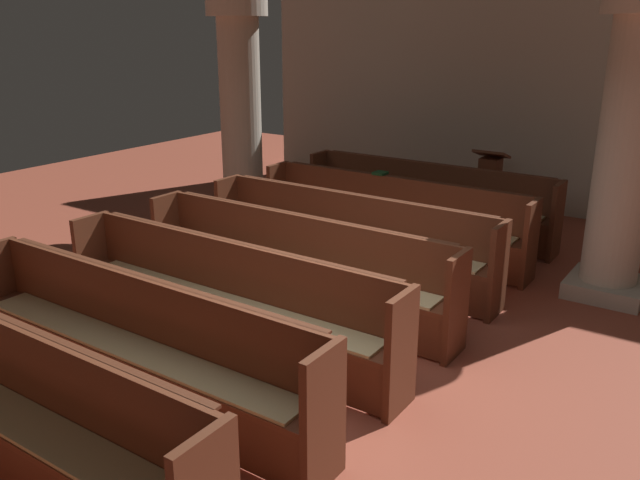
# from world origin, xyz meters

# --- Properties ---
(ground_plane) EXTENTS (19.20, 19.20, 0.00)m
(ground_plane) POSITION_xyz_m (0.00, 0.00, 0.00)
(ground_plane) COLOR #9E4733
(back_wall) EXTENTS (10.00, 0.16, 4.50)m
(back_wall) POSITION_xyz_m (0.00, 6.08, 2.25)
(back_wall) COLOR beige
(back_wall) RESTS_ON ground
(pew_row_0) EXTENTS (3.62, 0.47, 0.98)m
(pew_row_0) POSITION_xyz_m (-0.97, 3.97, 0.52)
(pew_row_0) COLOR brown
(pew_row_0) RESTS_ON ground
(pew_row_1) EXTENTS (3.62, 0.46, 0.98)m
(pew_row_1) POSITION_xyz_m (-0.97, 2.93, 0.52)
(pew_row_1) COLOR brown
(pew_row_1) RESTS_ON ground
(pew_row_2) EXTENTS (3.62, 0.46, 0.98)m
(pew_row_2) POSITION_xyz_m (-0.97, 1.89, 0.52)
(pew_row_2) COLOR brown
(pew_row_2) RESTS_ON ground
(pew_row_3) EXTENTS (3.62, 0.47, 0.98)m
(pew_row_3) POSITION_xyz_m (-0.97, 0.85, 0.52)
(pew_row_3) COLOR brown
(pew_row_3) RESTS_ON ground
(pew_row_4) EXTENTS (3.62, 0.46, 0.98)m
(pew_row_4) POSITION_xyz_m (-0.97, -0.19, 0.52)
(pew_row_4) COLOR brown
(pew_row_4) RESTS_ON ground
(pew_row_5) EXTENTS (3.62, 0.47, 0.98)m
(pew_row_5) POSITION_xyz_m (-0.97, -1.22, 0.52)
(pew_row_5) COLOR brown
(pew_row_5) RESTS_ON ground
(pew_row_6) EXTENTS (3.62, 0.46, 0.98)m
(pew_row_6) POSITION_xyz_m (-0.97, -2.26, 0.52)
(pew_row_6) COLOR brown
(pew_row_6) RESTS_ON ground
(pillar_aisle_side) EXTENTS (0.85, 0.85, 3.22)m
(pillar_aisle_side) POSITION_xyz_m (1.62, 3.09, 1.68)
(pillar_aisle_side) COLOR #B6AD9A
(pillar_aisle_side) RESTS_ON ground
(pillar_far_side) EXTENTS (0.85, 0.85, 3.22)m
(pillar_far_side) POSITION_xyz_m (-3.51, 3.05, 1.68)
(pillar_far_side) COLOR #B6AD9A
(pillar_far_side) RESTS_ON ground
(lectern) EXTENTS (0.48, 0.45, 1.08)m
(lectern) POSITION_xyz_m (-0.49, 5.10, 0.45)
(lectern) COLOR #562B1A
(lectern) RESTS_ON ground
(hymn_book) EXTENTS (0.15, 0.18, 0.03)m
(hymn_book) POSITION_xyz_m (-1.24, 3.11, 1.00)
(hymn_book) COLOR #194723
(hymn_book) RESTS_ON pew_row_1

